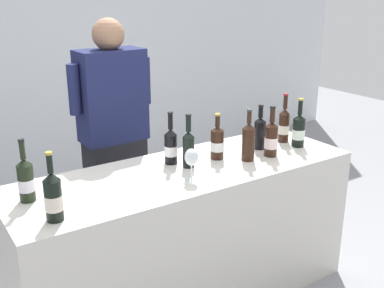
{
  "coord_description": "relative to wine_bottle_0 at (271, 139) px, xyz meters",
  "views": [
    {
      "loc": [
        -1.39,
        -2.18,
        1.93
      ],
      "look_at": [
        0.04,
        0.0,
        1.06
      ],
      "focal_mm": 43.62,
      "sensor_mm": 36.0,
      "label": 1
    }
  ],
  "objects": [
    {
      "name": "wall_back",
      "position": [
        -0.58,
        2.7,
        0.38
      ],
      "size": [
        8.0,
        0.1,
        2.8
      ],
      "primitive_type": "cube",
      "color": "silver",
      "rests_on": "ground_plane"
    },
    {
      "name": "counter",
      "position": [
        -0.58,
        0.1,
        -0.57
      ],
      "size": [
        2.13,
        0.7,
        0.91
      ],
      "primitive_type": "cube",
      "color": "beige",
      "rests_on": "ground_plane"
    },
    {
      "name": "wine_bottle_0",
      "position": [
        0.0,
        0.0,
        0.0
      ],
      "size": [
        0.08,
        0.08,
        0.33
      ],
      "color": "black",
      "rests_on": "counter"
    },
    {
      "name": "wine_bottle_1",
      "position": [
        -0.6,
        0.24,
        -0.0
      ],
      "size": [
        0.08,
        0.08,
        0.33
      ],
      "color": "black",
      "rests_on": "counter"
    },
    {
      "name": "wine_bottle_2",
      "position": [
        -0.17,
        0.02,
        0.01
      ],
      "size": [
        0.08,
        0.08,
        0.33
      ],
      "color": "black",
      "rests_on": "counter"
    },
    {
      "name": "wine_bottle_3",
      "position": [
        0.03,
        0.14,
        0.0
      ],
      "size": [
        0.08,
        0.08,
        0.3
      ],
      "color": "black",
      "rests_on": "counter"
    },
    {
      "name": "wine_bottle_4",
      "position": [
        -0.32,
        0.15,
        -0.01
      ],
      "size": [
        0.09,
        0.09,
        0.29
      ],
      "color": "black",
      "rests_on": "counter"
    },
    {
      "name": "wine_bottle_5",
      "position": [
        -0.55,
        0.12,
        0.01
      ],
      "size": [
        0.07,
        0.07,
        0.33
      ],
      "color": "black",
      "rests_on": "counter"
    },
    {
      "name": "wine_bottle_6",
      "position": [
        -1.48,
        0.18,
        -0.0
      ],
      "size": [
        0.08,
        0.08,
        0.33
      ],
      "color": "black",
      "rests_on": "counter"
    },
    {
      "name": "wine_bottle_7",
      "position": [
        0.27,
        0.17,
        0.01
      ],
      "size": [
        0.07,
        0.07,
        0.34
      ],
      "color": "black",
      "rests_on": "counter"
    },
    {
      "name": "wine_bottle_8",
      "position": [
        0.28,
        0.04,
        -0.0
      ],
      "size": [
        0.08,
        0.08,
        0.33
      ],
      "color": "black",
      "rests_on": "counter"
    },
    {
      "name": "wine_bottle_9",
      "position": [
        -1.43,
        -0.11,
        0.0
      ],
      "size": [
        0.08,
        0.08,
        0.34
      ],
      "color": "black",
      "rests_on": "counter"
    },
    {
      "name": "wine_glass",
      "position": [
        -0.64,
        -0.05,
        0.01
      ],
      "size": [
        0.08,
        0.08,
        0.18
      ],
      "color": "silver",
      "rests_on": "counter"
    },
    {
      "name": "person_server",
      "position": [
        -0.71,
        0.84,
        -0.17
      ],
      "size": [
        0.61,
        0.26,
        1.75
      ],
      "color": "black",
      "rests_on": "ground_plane"
    }
  ]
}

